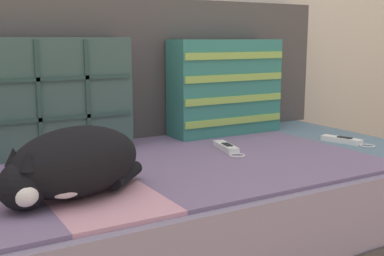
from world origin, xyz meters
TOP-DOWN VIEW (x-y plane):
  - couch at (0.00, 0.10)m, footprint 2.06×0.91m
  - sofa_backrest at (0.00, 0.48)m, footprint 2.02×0.14m
  - throw_pillow_quilted at (-0.08, 0.33)m, footprint 0.44×0.14m
  - throw_pillow_striped at (0.54, 0.33)m, footprint 0.43×0.14m
  - sleeping_cat at (-0.18, -0.11)m, footprint 0.36×0.27m
  - game_remote_near at (0.38, 0.09)m, footprint 0.08×0.19m
  - game_remote_far at (0.79, -0.02)m, footprint 0.09×0.19m

SIDE VIEW (x-z plane):
  - couch at x=0.00m, z-range 0.00..0.36m
  - game_remote_near at x=0.38m, z-range 0.37..0.39m
  - game_remote_far at x=0.79m, z-range 0.37..0.39m
  - sleeping_cat at x=-0.18m, z-range 0.36..0.52m
  - throw_pillow_striped at x=0.54m, z-range 0.37..0.71m
  - throw_pillow_quilted at x=-0.08m, z-range 0.37..0.72m
  - sofa_backrest at x=0.00m, z-range 0.37..0.86m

